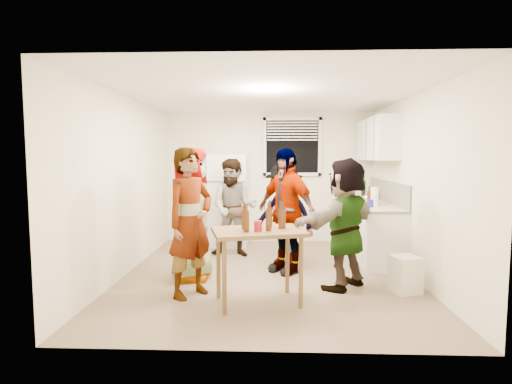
{
  "coord_description": "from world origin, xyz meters",
  "views": [
    {
      "loc": [
        0.05,
        -5.52,
        1.66
      ],
      "look_at": [
        -0.17,
        0.22,
        1.15
      ],
      "focal_mm": 28.0,
      "sensor_mm": 36.0,
      "label": 1
    }
  ],
  "objects_px": {
    "trash_bin": "(406,272)",
    "guest_back_right": "(284,264)",
    "refrigerator": "(228,200)",
    "beer_bottle_table": "(246,232)",
    "serving_table": "(258,303)",
    "guest_black": "(285,272)",
    "beer_bottle_counter": "(369,205)",
    "kettle": "(367,202)",
    "guest_stripe": "(191,295)",
    "red_cup": "(258,231)",
    "guest_grey": "(192,278)",
    "guest_back_left": "(234,256)",
    "guest_orange": "(344,287)",
    "blue_cup": "(371,207)"
  },
  "relations": [
    {
      "from": "trash_bin",
      "to": "guest_back_right",
      "type": "height_order",
      "value": "trash_bin"
    },
    {
      "from": "refrigerator",
      "to": "beer_bottle_table",
      "type": "bearing_deg",
      "value": -80.35
    },
    {
      "from": "serving_table",
      "to": "guest_black",
      "type": "height_order",
      "value": "serving_table"
    },
    {
      "from": "beer_bottle_counter",
      "to": "beer_bottle_table",
      "type": "relative_size",
      "value": 0.93
    },
    {
      "from": "guest_back_right",
      "to": "beer_bottle_counter",
      "type": "bearing_deg",
      "value": 41.85
    },
    {
      "from": "kettle",
      "to": "serving_table",
      "type": "distance_m",
      "value": 2.98
    },
    {
      "from": "guest_stripe",
      "to": "guest_black",
      "type": "height_order",
      "value": "guest_black"
    },
    {
      "from": "refrigerator",
      "to": "trash_bin",
      "type": "xyz_separation_m",
      "value": [
        2.45,
        -2.56,
        -0.6
      ]
    },
    {
      "from": "serving_table",
      "to": "guest_stripe",
      "type": "bearing_deg",
      "value": 165.4
    },
    {
      "from": "guest_black",
      "to": "beer_bottle_counter",
      "type": "bearing_deg",
      "value": 72.98
    },
    {
      "from": "beer_bottle_table",
      "to": "red_cup",
      "type": "relative_size",
      "value": 1.99
    },
    {
      "from": "beer_bottle_table",
      "to": "guest_stripe",
      "type": "relative_size",
      "value": 0.13
    },
    {
      "from": "red_cup",
      "to": "guest_grey",
      "type": "relative_size",
      "value": 0.07
    },
    {
      "from": "trash_bin",
      "to": "guest_back_right",
      "type": "bearing_deg",
      "value": 139.15
    },
    {
      "from": "guest_back_left",
      "to": "guest_orange",
      "type": "bearing_deg",
      "value": -40.02
    },
    {
      "from": "guest_grey",
      "to": "guest_orange",
      "type": "bearing_deg",
      "value": -96.76
    },
    {
      "from": "guest_grey",
      "to": "guest_orange",
      "type": "relative_size",
      "value": 1.08
    },
    {
      "from": "beer_bottle_counter",
      "to": "blue_cup",
      "type": "xyz_separation_m",
      "value": [
        -0.04,
        -0.3,
        0.0
      ]
    },
    {
      "from": "beer_bottle_counter",
      "to": "guest_back_right",
      "type": "xyz_separation_m",
      "value": [
        -1.35,
        -0.27,
        -0.9
      ]
    },
    {
      "from": "beer_bottle_counter",
      "to": "guest_back_left",
      "type": "relative_size",
      "value": 0.13
    },
    {
      "from": "guest_orange",
      "to": "kettle",
      "type": "bearing_deg",
      "value": -158.68
    },
    {
      "from": "red_cup",
      "to": "guest_orange",
      "type": "height_order",
      "value": "red_cup"
    },
    {
      "from": "trash_bin",
      "to": "guest_black",
      "type": "xyz_separation_m",
      "value": [
        -1.44,
        0.82,
        -0.25
      ]
    },
    {
      "from": "guest_back_right",
      "to": "guest_orange",
      "type": "relative_size",
      "value": 0.95
    },
    {
      "from": "beer_bottle_counter",
      "to": "red_cup",
      "type": "distance_m",
      "value": 2.64
    },
    {
      "from": "guest_back_right",
      "to": "guest_black",
      "type": "height_order",
      "value": "guest_back_right"
    },
    {
      "from": "blue_cup",
      "to": "beer_bottle_counter",
      "type": "bearing_deg",
      "value": 81.72
    },
    {
      "from": "kettle",
      "to": "beer_bottle_counter",
      "type": "xyz_separation_m",
      "value": [
        -0.05,
        -0.3,
        -0.0
      ]
    },
    {
      "from": "kettle",
      "to": "guest_back_right",
      "type": "xyz_separation_m",
      "value": [
        -1.4,
        -0.56,
        -0.9
      ]
    },
    {
      "from": "beer_bottle_counter",
      "to": "serving_table",
      "type": "bearing_deg",
      "value": -131.12
    },
    {
      "from": "serving_table",
      "to": "guest_grey",
      "type": "height_order",
      "value": "serving_table"
    },
    {
      "from": "kettle",
      "to": "trash_bin",
      "type": "distance_m",
      "value": 1.93
    },
    {
      "from": "kettle",
      "to": "beer_bottle_table",
      "type": "relative_size",
      "value": 0.93
    },
    {
      "from": "blue_cup",
      "to": "refrigerator",
      "type": "bearing_deg",
      "value": 149.76
    },
    {
      "from": "guest_black",
      "to": "beer_bottle_table",
      "type": "bearing_deg",
      "value": -63.31
    },
    {
      "from": "kettle",
      "to": "beer_bottle_counter",
      "type": "height_order",
      "value": "beer_bottle_counter"
    },
    {
      "from": "kettle",
      "to": "refrigerator",
      "type": "bearing_deg",
      "value": -174.12
    },
    {
      "from": "kettle",
      "to": "guest_grey",
      "type": "height_order",
      "value": "kettle"
    },
    {
      "from": "beer_bottle_table",
      "to": "guest_back_right",
      "type": "bearing_deg",
      "value": 75.55
    },
    {
      "from": "guest_stripe",
      "to": "guest_black",
      "type": "xyz_separation_m",
      "value": [
        1.16,
        1.03,
        0.0
      ]
    },
    {
      "from": "guest_back_left",
      "to": "beer_bottle_counter",
      "type": "bearing_deg",
      "value": -0.06
    },
    {
      "from": "kettle",
      "to": "guest_stripe",
      "type": "relative_size",
      "value": 0.12
    },
    {
      "from": "beer_bottle_table",
      "to": "red_cup",
      "type": "bearing_deg",
      "value": 21.69
    },
    {
      "from": "red_cup",
      "to": "guest_back_left",
      "type": "distance_m",
      "value": 2.43
    },
    {
      "from": "guest_back_left",
      "to": "guest_black",
      "type": "height_order",
      "value": "guest_back_left"
    },
    {
      "from": "guest_back_right",
      "to": "guest_back_left",
      "type": "bearing_deg",
      "value": -179.12
    },
    {
      "from": "beer_bottle_counter",
      "to": "blue_cup",
      "type": "relative_size",
      "value": 1.92
    },
    {
      "from": "refrigerator",
      "to": "guest_black",
      "type": "xyz_separation_m",
      "value": [
        1.0,
        -1.74,
        -0.85
      ]
    },
    {
      "from": "guest_grey",
      "to": "guest_stripe",
      "type": "relative_size",
      "value": 1.01
    },
    {
      "from": "beer_bottle_counter",
      "to": "trash_bin",
      "type": "distance_m",
      "value": 1.66
    }
  ]
}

